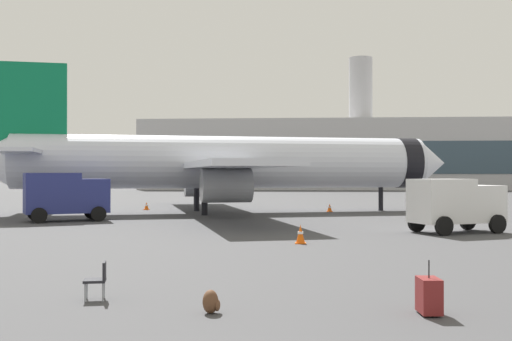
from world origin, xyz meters
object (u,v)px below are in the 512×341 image
Objects in this scene: safety_cone_far at (146,206)px; cargo_van at (455,203)px; traveller_backpack at (211,302)px; service_truck at (65,194)px; rolling_suitcase at (429,295)px; gate_chair at (98,278)px; safety_cone_near at (300,234)px; airplane_at_gate at (224,163)px; safety_cone_mid at (330,208)px.

cargo_van is at bearing -41.98° from safety_cone_far.
traveller_backpack is at bearing -117.40° from cargo_van.
rolling_suitcase is at bearing -54.61° from service_truck.
gate_chair reaches higher than traveller_backpack.
rolling_suitcase is at bearing 2.57° from traveller_backpack.
safety_cone_near is 0.90× the size of gate_chair.
safety_cone_near is at bearing 81.85° from traveller_backpack.
airplane_at_gate reaches higher than gate_chair.
gate_chair is (-12.00, -16.75, -0.95)m from cargo_van.
safety_cone_far is 38.28m from rolling_suitcase.
gate_chair is at bearing 157.33° from traveller_backpack.
rolling_suitcase is (-4.89, -17.69, -1.06)m from cargo_van.
cargo_van is 20.19m from traveller_backpack.
cargo_van is 10.07× the size of traveller_backpack.
safety_cone_far is at bearing 174.54° from safety_cone_mid.
rolling_suitcase reaches higher than traveller_backpack.
airplane_at_gate is 45.57× the size of safety_cone_near.
gate_chair reaches higher than safety_cone_near.
airplane_at_gate is at bearing 45.19° from service_truck.
gate_chair reaches higher than safety_cone_far.
traveller_backpack is at bearing -96.71° from safety_cone_mid.
safety_cone_far reaches higher than safety_cone_mid.
airplane_at_gate is 31.97× the size of rolling_suitcase.
cargo_van is 4.39× the size of rolling_suitcase.
safety_cone_mid is 0.70× the size of gate_chair.
cargo_van is (13.00, -14.40, -2.21)m from airplane_at_gate.
airplane_at_gate is at bearing 104.18° from rolling_suitcase.
gate_chair reaches higher than safety_cone_mid.
gate_chair is (1.00, -31.15, -3.16)m from airplane_at_gate.
safety_cone_near is (5.54, -19.60, -3.28)m from airplane_at_gate.
safety_cone_mid is at bearing 78.46° from gate_chair.
gate_chair is at bearing -111.46° from safety_cone_near.
cargo_van is at bearing 54.39° from gate_chair.
cargo_van is 17.14m from safety_cone_mid.
cargo_van reaches higher than traveller_backpack.
service_truck reaches higher than gate_chair.
airplane_at_gate is 58.71× the size of safety_cone_mid.
airplane_at_gate is 31.33m from gate_chair.
rolling_suitcase is (14.72, -35.34, 0.08)m from safety_cone_far.
rolling_suitcase is 7.17m from gate_chair.
service_truck is (-8.57, -8.62, -2.05)m from airplane_at_gate.
service_truck reaches higher than rolling_suitcase.
traveller_backpack is (-4.02, -34.16, -0.06)m from safety_cone_mid.
rolling_suitcase is 1.28× the size of gate_chair.
gate_chair is (-6.74, -33.02, 0.20)m from safety_cone_mid.
safety_cone_far is 0.57× the size of rolling_suitcase.
gate_chair is at bearing -88.16° from airplane_at_gate.
rolling_suitcase is at bearing -67.38° from safety_cone_far.
safety_cone_mid reaches higher than traveller_backpack.
service_truck is at bearing 142.10° from safety_cone_near.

